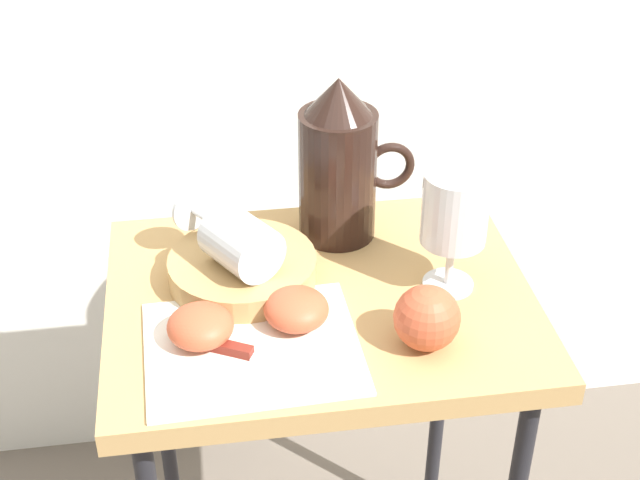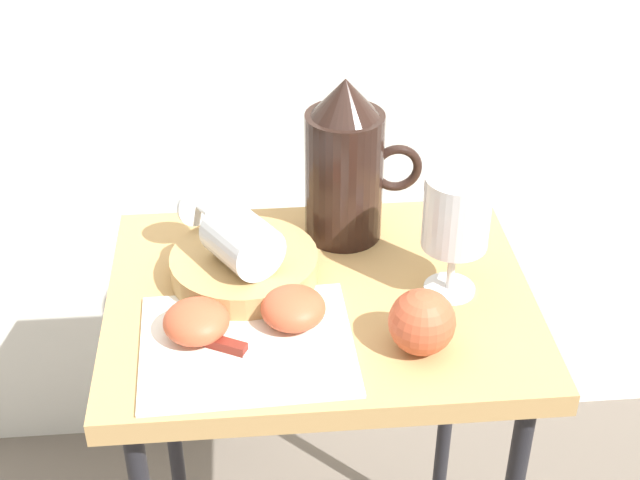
# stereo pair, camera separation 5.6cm
# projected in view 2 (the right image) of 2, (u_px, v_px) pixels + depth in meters

# --- Properties ---
(table) EXTENTS (0.53, 0.41, 0.67)m
(table) POSITION_uv_depth(u_px,v_px,m) (320.00, 340.00, 1.17)
(table) COLOR tan
(table) RESTS_ON ground_plane
(linen_napkin) EXTENTS (0.25, 0.21, 0.00)m
(linen_napkin) POSITION_uv_depth(u_px,v_px,m) (247.00, 345.00, 1.05)
(linen_napkin) COLOR silver
(linen_napkin) RESTS_ON table
(basket_tray) EXTENTS (0.19, 0.19, 0.03)m
(basket_tray) POSITION_uv_depth(u_px,v_px,m) (244.00, 267.00, 1.15)
(basket_tray) COLOR tan
(basket_tray) RESTS_ON table
(pitcher) EXTENTS (0.16, 0.10, 0.23)m
(pitcher) POSITION_uv_depth(u_px,v_px,m) (345.00, 174.00, 1.19)
(pitcher) COLOR black
(pitcher) RESTS_ON table
(wine_glass_upright) EXTENTS (0.08, 0.08, 0.16)m
(wine_glass_upright) POSITION_uv_depth(u_px,v_px,m) (456.00, 218.00, 1.08)
(wine_glass_upright) COLOR silver
(wine_glass_upright) RESTS_ON table
(wine_glass_tipped_near) EXTENTS (0.13, 0.16, 0.07)m
(wine_glass_tipped_near) POSITION_uv_depth(u_px,v_px,m) (240.00, 239.00, 1.11)
(wine_glass_tipped_near) COLOR silver
(wine_glass_tipped_near) RESTS_ON basket_tray
(apple_half_left) EXTENTS (0.08, 0.08, 0.04)m
(apple_half_left) POSITION_uv_depth(u_px,v_px,m) (196.00, 321.00, 1.05)
(apple_half_left) COLOR #C15133
(apple_half_left) RESTS_ON linen_napkin
(apple_half_right) EXTENTS (0.08, 0.08, 0.04)m
(apple_half_right) POSITION_uv_depth(u_px,v_px,m) (293.00, 308.00, 1.07)
(apple_half_right) COLOR #C15133
(apple_half_right) RESTS_ON linen_napkin
(apple_whole) EXTENTS (0.08, 0.08, 0.08)m
(apple_whole) POSITION_uv_depth(u_px,v_px,m) (422.00, 322.00, 1.02)
(apple_whole) COLOR #C15133
(apple_whole) RESTS_ON table
(knife) EXTENTS (0.20, 0.11, 0.01)m
(knife) POSITION_uv_depth(u_px,v_px,m) (239.00, 350.00, 1.03)
(knife) COLOR silver
(knife) RESTS_ON linen_napkin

